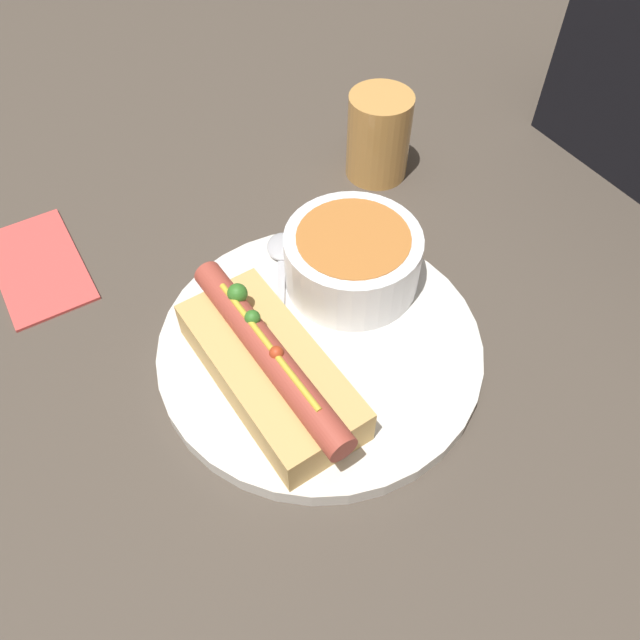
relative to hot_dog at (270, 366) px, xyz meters
The scene contains 7 objects.
ground_plane 0.07m from the hot_dog, 104.74° to the left, with size 4.00×4.00×0.00m, color #4C4238.
dinner_plate 0.06m from the hot_dog, 104.74° to the left, with size 0.28×0.28×0.02m.
hot_dog is the anchor object (origin of this frame).
soup_bowl 0.13m from the hot_dog, 117.25° to the left, with size 0.12×0.12×0.06m.
spoon 0.13m from the hot_dog, 147.18° to the left, with size 0.16×0.10×0.01m.
drinking_glass 0.31m from the hot_dog, 129.44° to the left, with size 0.07×0.07×0.09m.
napkin 0.28m from the hot_dog, 152.55° to the right, with size 0.14×0.08×0.01m.
Camera 1 is at (0.27, -0.16, 0.45)m, focal length 35.00 mm.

